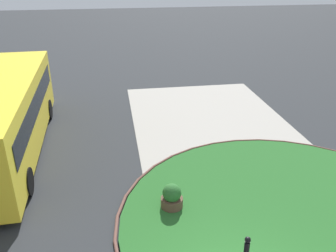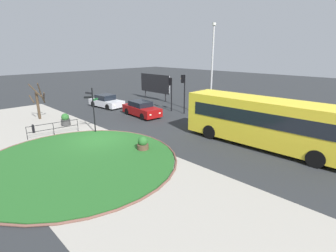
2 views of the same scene
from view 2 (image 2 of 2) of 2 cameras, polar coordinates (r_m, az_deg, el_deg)
The scene contains 17 objects.
ground at distance 18.45m, azimuth -15.40°, elevation -3.12°, with size 120.00×120.00×0.00m, color #282B2D.
sidewalk_paving at distance 17.59m, azimuth -21.39°, elevation -4.65°, with size 32.00×7.75×0.02m, color #9E998E.
grass_island at distance 15.34m, azimuth -19.58°, elevation -7.42°, with size 10.94×10.94×0.10m, color #235B23.
grass_kerb_ring at distance 15.34m, azimuth -19.59°, elevation -7.40°, with size 11.25×11.25×0.11m, color brown.
signpost_directional at distance 19.67m, azimuth -16.62°, elevation 4.13°, with size 0.76×1.06×3.48m.
bollard_foreground at distance 21.82m, azimuth -28.18°, elevation -0.52°, with size 0.19×0.19×0.69m.
railing_grass_edge at distance 20.43m, azimuth -24.51°, elevation -0.24°, with size 0.58×3.53×0.97m.
bus_yellow at distance 17.35m, azimuth 21.06°, elevation 0.91°, with size 10.71×2.77×3.12m.
car_near_lane at distance 29.02m, azimuth -13.79°, elevation 5.41°, with size 4.31×2.23×1.38m.
car_far_lane at distance 24.45m, azimuth -6.03°, elevation 3.84°, with size 4.43×2.12×1.42m.
traffic_light_near at distance 26.04m, azimuth 0.61°, elevation 8.87°, with size 0.49×0.30×3.43m.
traffic_light_far at distance 24.95m, azimuth 3.50°, elevation 9.15°, with size 0.48×0.32×3.83m.
lamppost_tall at distance 23.75m, azimuth 9.91°, elevation 12.63°, with size 0.32×0.32×8.38m.
billboard_left at distance 32.14m, azimuth -3.00°, elevation 9.54°, with size 5.07×0.22×3.24m.
planter_near_signpost at distance 15.94m, azimuth -5.73°, elevation -4.13°, with size 0.73×0.73×0.93m.
planter_kerbside at distance 22.82m, azimuth -22.17°, elevation 1.27°, with size 0.73×0.73×1.04m.
street_tree_bare at distance 25.75m, azimuth -27.26°, elevation 4.86°, with size 1.22×1.43×3.34m.
Camera 2 is at (15.29, -8.36, 6.07)m, focal length 26.95 mm.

